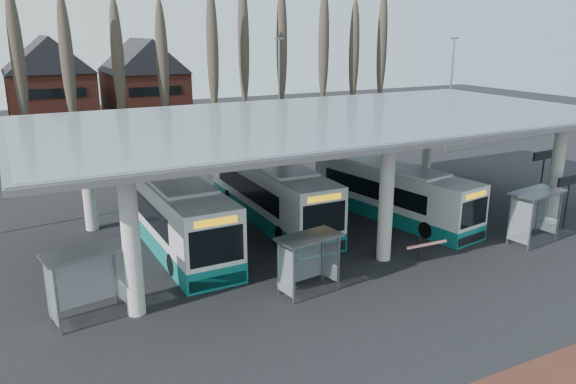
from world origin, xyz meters
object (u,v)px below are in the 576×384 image
bus_0 (171,210)px  shelter_0 (85,268)px  shelter_1 (307,251)px  bus_2 (391,192)px  shelter_2 (534,205)px  bus_1 (270,192)px

bus_0 → shelter_0: bearing=-129.6°
shelter_0 → shelter_1: 8.88m
bus_2 → shelter_2: size_ratio=3.63×
bus_2 → bus_0: bearing=161.8°
shelter_2 → bus_1: bearing=129.2°
bus_0 → shelter_1: size_ratio=4.48×
shelter_1 → bus_1: bearing=65.4°
shelter_1 → shelter_2: bearing=-9.5°
bus_0 → shelter_0: bus_0 is taller
bus_0 → bus_2: bus_0 is taller
bus_1 → shelter_0: bus_1 is taller
shelter_1 → bus_2: bearing=26.4°
bus_1 → shelter_2: bearing=-41.4°
bus_0 → shelter_0: size_ratio=4.02×
shelter_2 → bus_0: bearing=144.2°
shelter_0 → bus_2: bearing=3.6°
shelter_1 → shelter_0: bearing=159.1°
shelter_0 → shelter_1: shelter_0 is taller
bus_1 → shelter_0: size_ratio=3.89×
bus_2 → shelter_1: (-9.34, -6.47, 0.36)m
bus_1 → bus_2: bus_1 is taller
shelter_0 → shelter_2: (22.03, -2.23, -0.00)m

